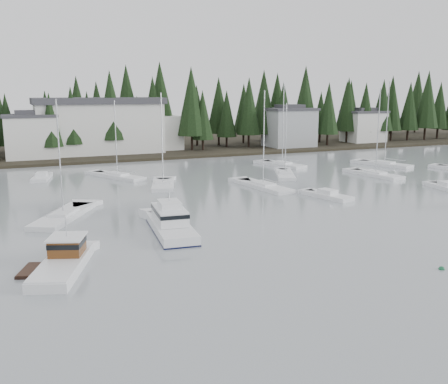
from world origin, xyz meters
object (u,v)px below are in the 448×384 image
object	(u,v)px
sailboat_3	(285,176)
sailboat_8	(64,218)
runabout_2	(447,188)
house_east_b	(364,126)
house_east_a	(289,127)
sailboat_4	(117,177)
sailboat_2	(163,186)
cabin_cruiser_center	(171,225)
harbor_inn	(110,126)
sailboat_10	(263,187)
runabout_3	(42,178)
lobster_boat_brown	(62,263)
runabout_1	(327,196)
house_west	(31,135)
sailboat_1	(375,175)
sailboat_5	(282,165)
sailboat_9	(384,165)

from	to	relation	value
sailboat_3	sailboat_8	distance (m)	36.16
runabout_2	sailboat_8	bearing A→B (deg)	94.66
house_east_b	sailboat_8	distance (m)	88.93
house_east_a	sailboat_4	xyz separation A→B (m)	(-43.09, -23.83, -4.84)
sailboat_2	cabin_cruiser_center	bearing A→B (deg)	-177.24
harbor_inn	sailboat_10	distance (m)	45.71
house_east_a	runabout_3	world-z (taller)	house_east_a
lobster_boat_brown	sailboat_10	bearing A→B (deg)	-31.59
cabin_cruiser_center	runabout_1	xyz separation A→B (m)	(21.89, 7.00, -0.52)
house_east_b	sailboat_10	size ratio (longest dim) A/B	0.71
sailboat_2	runabout_3	xyz separation A→B (m)	(-14.85, 12.31, 0.06)
runabout_2	lobster_boat_brown	bearing A→B (deg)	112.55
sailboat_10	harbor_inn	bearing A→B (deg)	8.15
lobster_boat_brown	sailboat_10	world-z (taller)	sailboat_10
house_west	sailboat_8	bearing A→B (deg)	-88.57
lobster_boat_brown	sailboat_1	size ratio (longest dim) A/B	0.64
cabin_cruiser_center	sailboat_5	bearing A→B (deg)	-37.07
house_east_b	sailboat_8	bearing A→B (deg)	-147.39
sailboat_3	sailboat_5	world-z (taller)	sailboat_5
house_west	house_east_b	xyz separation A→B (m)	(76.00, 1.00, -0.25)
house_east_b	sailboat_10	distance (m)	64.01
runabout_2	cabin_cruiser_center	bearing A→B (deg)	106.76
sailboat_8	cabin_cruiser_center	bearing A→B (deg)	-107.57
sailboat_9	runabout_2	world-z (taller)	sailboat_9
house_east_a	runabout_2	bearing A→B (deg)	-95.65
house_east_a	sailboat_3	bearing A→B (deg)	-120.95
harbor_inn	cabin_cruiser_center	distance (m)	59.67
sailboat_5	runabout_1	world-z (taller)	sailboat_5
sailboat_1	sailboat_5	size ratio (longest dim) A/B	0.92
sailboat_3	sailboat_8	size ratio (longest dim) A/B	0.92
house_east_a	sailboat_10	xyz separation A→B (m)	(-26.69, -39.32, -4.84)
sailboat_4	sailboat_5	size ratio (longest dim) A/B	0.80
house_west	runabout_2	size ratio (longest dim) A/B	1.47
sailboat_9	harbor_inn	bearing A→B (deg)	31.34
runabout_3	lobster_boat_brown	bearing A→B (deg)	-168.60
lobster_boat_brown	sailboat_9	distance (m)	64.81
lobster_boat_brown	sailboat_8	xyz separation A→B (m)	(1.50, 15.53, -0.41)
runabout_3	house_east_b	bearing A→B (deg)	-60.67
runabout_1	runabout_2	distance (m)	17.51
runabout_2	harbor_inn	bearing A→B (deg)	41.39
house_east_a	cabin_cruiser_center	distance (m)	70.61
runabout_1	harbor_inn	bearing A→B (deg)	2.96
lobster_boat_brown	sailboat_3	bearing A→B (deg)	-30.41
lobster_boat_brown	sailboat_8	distance (m)	15.61
runabout_2	runabout_3	distance (m)	56.50
sailboat_1	runabout_1	xyz separation A→B (m)	(-15.77, -10.41, 0.05)
house_east_a	sailboat_2	distance (m)	51.25
house_west	runabout_1	size ratio (longest dim) A/B	1.38
sailboat_2	runabout_3	distance (m)	19.29
house_west	cabin_cruiser_center	size ratio (longest dim) A/B	0.92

